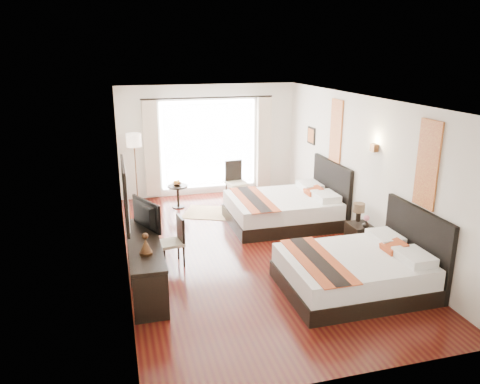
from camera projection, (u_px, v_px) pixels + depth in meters
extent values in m
cube|color=#3D0C0B|center=(250.00, 249.00, 8.83)|extent=(4.50, 7.50, 0.01)
cube|color=white|center=(251.00, 100.00, 8.02)|extent=(4.50, 7.50, 0.02)
cube|color=silver|center=(362.00, 170.00, 8.99)|extent=(0.01, 7.50, 2.80)
cube|color=silver|center=(122.00, 187.00, 7.85)|extent=(0.01, 7.50, 2.80)
cube|color=silver|center=(208.00, 140.00, 11.88)|extent=(4.50, 0.01, 2.80)
cube|color=silver|center=(350.00, 267.00, 4.97)|extent=(4.50, 0.01, 2.80)
cube|color=white|center=(209.00, 144.00, 11.89)|extent=(2.40, 0.02, 2.20)
cube|color=white|center=(209.00, 145.00, 11.84)|extent=(2.30, 0.02, 2.10)
cube|color=beige|center=(151.00, 149.00, 11.44)|extent=(0.35, 0.14, 2.35)
cube|color=beige|center=(264.00, 143.00, 12.17)|extent=(0.35, 0.14, 2.35)
cube|color=maroon|center=(427.00, 164.00, 7.06)|extent=(0.03, 0.50, 1.35)
cube|color=maroon|center=(336.00, 132.00, 9.88)|extent=(0.03, 0.50, 1.35)
cube|color=#462C19|center=(374.00, 148.00, 8.40)|extent=(0.10, 0.14, 0.14)
cube|color=black|center=(125.00, 194.00, 6.96)|extent=(0.04, 1.25, 0.95)
cube|color=white|center=(127.00, 194.00, 6.97)|extent=(0.01, 1.12, 0.82)
cube|color=black|center=(351.00, 282.00, 7.30)|extent=(2.13, 1.66, 0.26)
cube|color=silver|center=(352.00, 266.00, 7.22)|extent=(2.07, 1.62, 0.31)
cube|color=black|center=(416.00, 246.00, 7.44)|extent=(0.08, 1.66, 1.25)
cube|color=#AB301B|center=(317.00, 260.00, 7.02)|extent=(0.57, 1.72, 0.02)
cube|color=black|center=(281.00, 217.00, 10.11)|extent=(2.23, 1.74, 0.27)
cube|color=silver|center=(281.00, 204.00, 10.02)|extent=(2.17, 1.70, 0.33)
cube|color=black|center=(331.00, 190.00, 10.25)|extent=(0.08, 1.74, 1.30)
cube|color=#AB301B|center=(254.00, 199.00, 9.81)|extent=(0.60, 1.80, 0.02)
cube|color=black|center=(359.00, 236.00, 8.85)|extent=(0.39, 0.48, 0.46)
cylinder|color=black|center=(358.00, 216.00, 8.83)|extent=(0.09, 0.09, 0.19)
cylinder|color=#3D2D1D|center=(359.00, 208.00, 8.77)|extent=(0.22, 0.22, 0.17)
imported|color=black|center=(366.00, 223.00, 8.59)|extent=(0.17, 0.17, 0.13)
cube|color=black|center=(145.00, 264.00, 7.36)|extent=(0.50, 2.20, 0.76)
imported|color=black|center=(142.00, 215.00, 7.69)|extent=(0.46, 0.82, 0.49)
cube|color=#B3AB89|center=(171.00, 243.00, 8.09)|extent=(0.45, 0.45, 0.05)
cube|color=black|center=(181.00, 229.00, 8.09)|extent=(0.10, 0.38, 0.45)
cylinder|color=black|center=(138.00, 204.00, 11.39)|extent=(0.26, 0.26, 0.03)
cylinder|color=#462C19|center=(136.00, 174.00, 11.17)|extent=(0.03, 0.03, 1.47)
cylinder|color=beige|center=(134.00, 140.00, 10.94)|extent=(0.35, 0.35, 0.31)
cylinder|color=black|center=(178.00, 197.00, 11.09)|extent=(0.47, 0.47, 0.54)
imported|color=#432918|center=(177.00, 184.00, 11.02)|extent=(0.26, 0.26, 0.06)
cube|color=#B3AB89|center=(237.00, 183.00, 11.46)|extent=(0.52, 0.52, 0.06)
cube|color=black|center=(233.00, 171.00, 11.56)|extent=(0.44, 0.11, 0.52)
cube|color=tan|center=(215.00, 213.00, 10.77)|extent=(1.65, 1.42, 0.01)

